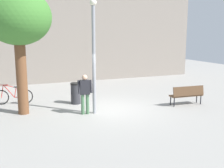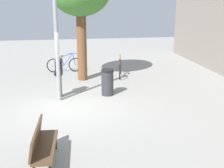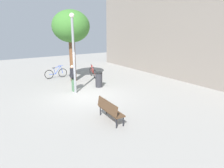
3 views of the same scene
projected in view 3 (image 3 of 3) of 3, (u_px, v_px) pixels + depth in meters
ground_plane at (86, 95)px, 12.16m from camera, size 36.00×36.00×0.00m
building_facade at (184, 26)px, 15.57m from camera, size 19.36×2.00×8.04m
lamppost at (73, 49)px, 11.87m from camera, size 0.28×0.28×4.68m
person_by_lamppost at (73, 76)px, 12.66m from camera, size 0.62×0.34×1.67m
park_bench at (109, 109)px, 8.65m from camera, size 1.63×0.57×0.92m
plaza_tree at (71, 27)px, 14.35m from camera, size 2.65×2.65×5.11m
bicycle_blue at (56, 73)px, 16.21m from camera, size 0.08×1.81×0.97m
bicycle_red at (93, 72)px, 16.52m from camera, size 1.78×0.42×0.97m
trash_bin at (99, 80)px, 13.69m from camera, size 0.49×0.49×1.02m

